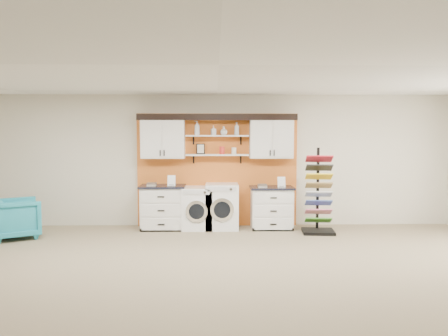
{
  "coord_description": "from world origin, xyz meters",
  "views": [
    {
      "loc": [
        -0.05,
        -5.33,
        1.97
      ],
      "look_at": [
        0.11,
        2.3,
        1.37
      ],
      "focal_mm": 35.0,
      "sensor_mm": 36.0,
      "label": 1
    }
  ],
  "objects_px": {
    "base_cabinet_right": "(271,208)",
    "base_cabinet_left": "(163,207)",
    "dryer": "(222,206)",
    "armchair": "(16,218)",
    "washer": "(197,208)",
    "sample_rack": "(318,206)"
  },
  "relations": [
    {
      "from": "base_cabinet_right",
      "to": "washer",
      "type": "relative_size",
      "value": 1.02
    },
    {
      "from": "base_cabinet_right",
      "to": "armchair",
      "type": "distance_m",
      "value": 5.0
    },
    {
      "from": "base_cabinet_left",
      "to": "base_cabinet_right",
      "type": "bearing_deg",
      "value": 0.0
    },
    {
      "from": "base_cabinet_left",
      "to": "dryer",
      "type": "relative_size",
      "value": 0.99
    },
    {
      "from": "base_cabinet_right",
      "to": "base_cabinet_left",
      "type": "bearing_deg",
      "value": -180.0
    },
    {
      "from": "washer",
      "to": "sample_rack",
      "type": "xyz_separation_m",
      "value": [
        2.42,
        -0.43,
        0.1
      ]
    },
    {
      "from": "base_cabinet_left",
      "to": "dryer",
      "type": "distance_m",
      "value": 1.22
    },
    {
      "from": "washer",
      "to": "sample_rack",
      "type": "relative_size",
      "value": 0.51
    },
    {
      "from": "washer",
      "to": "armchair",
      "type": "bearing_deg",
      "value": -167.61
    },
    {
      "from": "base_cabinet_right",
      "to": "sample_rack",
      "type": "distance_m",
      "value": 0.98
    },
    {
      "from": "base_cabinet_right",
      "to": "dryer",
      "type": "height_order",
      "value": "dryer"
    },
    {
      "from": "dryer",
      "to": "washer",
      "type": "bearing_deg",
      "value": 180.0
    },
    {
      "from": "base_cabinet_left",
      "to": "washer",
      "type": "relative_size",
      "value": 1.07
    },
    {
      "from": "washer",
      "to": "dryer",
      "type": "relative_size",
      "value": 0.93
    },
    {
      "from": "sample_rack",
      "to": "washer",
      "type": "bearing_deg",
      "value": 175.89
    },
    {
      "from": "sample_rack",
      "to": "armchair",
      "type": "bearing_deg",
      "value": -170.91
    },
    {
      "from": "base_cabinet_left",
      "to": "washer",
      "type": "xyz_separation_m",
      "value": [
        0.71,
        -0.0,
        -0.02
      ]
    },
    {
      "from": "washer",
      "to": "dryer",
      "type": "distance_m",
      "value": 0.51
    },
    {
      "from": "base_cabinet_left",
      "to": "sample_rack",
      "type": "xyz_separation_m",
      "value": [
        3.14,
        -0.44,
        0.08
      ]
    },
    {
      "from": "dryer",
      "to": "base_cabinet_left",
      "type": "bearing_deg",
      "value": 179.84
    },
    {
      "from": "dryer",
      "to": "armchair",
      "type": "height_order",
      "value": "dryer"
    },
    {
      "from": "dryer",
      "to": "armchair",
      "type": "distance_m",
      "value": 3.97
    }
  ]
}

